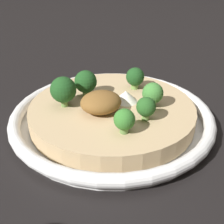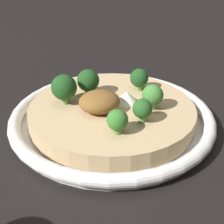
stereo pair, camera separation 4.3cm
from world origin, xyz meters
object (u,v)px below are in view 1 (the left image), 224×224
(broccoli_back_right, at_px, (135,77))
(broccoli_back_left, at_px, (63,90))
(broccoli_right, at_px, (153,94))
(broccoli_front, at_px, (146,107))
(broccoli_front_left, at_px, (124,120))
(risotto_bowl, at_px, (112,114))
(broccoli_back, at_px, (86,82))

(broccoli_back_right, relative_size, broccoli_back_left, 0.80)
(broccoli_right, relative_size, broccoli_front, 1.11)
(broccoli_right, distance_m, broccoli_back_left, 0.13)
(broccoli_front, bearing_deg, broccoli_front_left, -161.65)
(risotto_bowl, distance_m, broccoli_right, 0.07)
(risotto_bowl, relative_size, broccoli_front, 9.22)
(broccoli_front_left, bearing_deg, broccoli_back, 90.63)
(risotto_bowl, bearing_deg, broccoli_front_left, -106.10)
(broccoli_front, relative_size, broccoli_front_left, 1.02)
(broccoli_right, bearing_deg, broccoli_front, -137.42)
(risotto_bowl, xyz_separation_m, broccoli_back_left, (-0.06, 0.03, 0.04))
(risotto_bowl, height_order, broccoli_right, broccoli_right)
(broccoli_front, bearing_deg, broccoli_back, 111.95)
(broccoli_back, distance_m, broccoli_back_left, 0.05)
(risotto_bowl, bearing_deg, broccoli_front, -71.67)
(broccoli_right, bearing_deg, broccoli_back_right, 80.73)
(broccoli_back_left, bearing_deg, broccoli_front, -46.48)
(broccoli_right, distance_m, broccoli_back_right, 0.07)
(broccoli_front_left, relative_size, broccoli_back_left, 0.72)
(broccoli_front, relative_size, broccoli_back_right, 0.92)
(broccoli_back_right, height_order, broccoli_front_left, broccoli_back_right)
(broccoli_right, xyz_separation_m, broccoli_back_right, (0.01, 0.07, -0.00))
(risotto_bowl, distance_m, broccoli_back_left, 0.08)
(broccoli_right, distance_m, broccoli_front_left, 0.08)
(risotto_bowl, height_order, broccoli_front, broccoli_front)
(broccoli_back_right, distance_m, broccoli_back_left, 0.13)
(broccoli_back_left, bearing_deg, broccoli_back, 21.39)
(broccoli_back, height_order, broccoli_back_left, broccoli_back_left)
(broccoli_back_right, xyz_separation_m, broccoli_back_left, (-0.13, -0.00, 0.01))
(broccoli_back_right, bearing_deg, broccoli_back_left, -177.96)
(broccoli_back, bearing_deg, broccoli_right, -46.98)
(broccoli_front_left, xyz_separation_m, broccoli_back_left, (-0.04, 0.10, 0.01))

